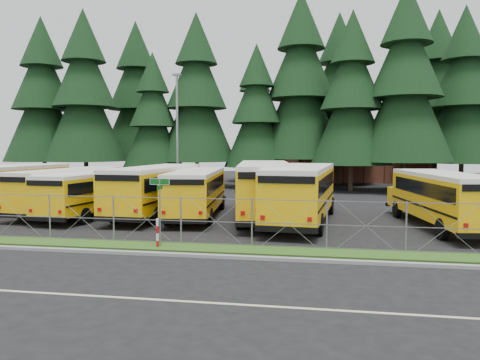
# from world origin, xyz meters

# --- Properties ---
(ground) EXTENTS (120.00, 120.00, 0.00)m
(ground) POSITION_xyz_m (0.00, 0.00, 0.00)
(ground) COLOR black
(ground) RESTS_ON ground
(curb) EXTENTS (50.00, 0.25, 0.12)m
(curb) POSITION_xyz_m (0.00, -3.10, 0.06)
(curb) COLOR gray
(curb) RESTS_ON ground
(grass_verge) EXTENTS (50.00, 1.40, 0.06)m
(grass_verge) POSITION_xyz_m (0.00, -1.70, 0.03)
(grass_verge) COLOR #264F16
(grass_verge) RESTS_ON ground
(road_lane_line) EXTENTS (50.00, 0.12, 0.01)m
(road_lane_line) POSITION_xyz_m (0.00, -8.00, 0.01)
(road_lane_line) COLOR beige
(road_lane_line) RESTS_ON ground
(chainlink_fence) EXTENTS (44.00, 0.10, 2.00)m
(chainlink_fence) POSITION_xyz_m (0.00, -1.00, 1.00)
(chainlink_fence) COLOR gray
(chainlink_fence) RESTS_ON ground
(brick_building) EXTENTS (22.00, 10.00, 6.00)m
(brick_building) POSITION_xyz_m (6.00, 40.00, 3.00)
(brick_building) COLOR brown
(brick_building) RESTS_ON ground
(bus_0) EXTENTS (3.56, 11.30, 2.92)m
(bus_0) POSITION_xyz_m (-14.43, 6.56, 1.46)
(bus_0) COLOR #FFB008
(bus_0) RESTS_ON ground
(bus_1) EXTENTS (3.53, 10.63, 2.74)m
(bus_1) POSITION_xyz_m (-10.44, 6.77, 1.37)
(bus_1) COLOR #FFB008
(bus_1) RESTS_ON ground
(bus_2) EXTENTS (3.33, 10.16, 2.61)m
(bus_2) POSITION_xyz_m (-8.27, 5.91, 1.31)
(bus_2) COLOR #FFB008
(bus_2) RESTS_ON ground
(bus_3) EXTENTS (3.08, 11.31, 2.94)m
(bus_3) POSITION_xyz_m (-4.80, 6.72, 1.47)
(bus_3) COLOR #FFB008
(bus_3) RESTS_ON ground
(bus_4) EXTENTS (3.63, 10.64, 2.73)m
(bus_4) POSITION_xyz_m (-2.35, 6.55, 1.37)
(bus_4) COLOR #FFB008
(bus_4) RESTS_ON ground
(bus_5) EXTENTS (4.48, 12.43, 3.19)m
(bus_5) POSITION_xyz_m (1.56, 6.67, 1.59)
(bus_5) COLOR #FFB008
(bus_5) RESTS_ON ground
(bus_6) EXTENTS (3.77, 11.93, 3.08)m
(bus_6) POSITION_xyz_m (3.76, 5.40, 1.54)
(bus_6) COLOR #FFB008
(bus_6) RESTS_ON ground
(bus_east) EXTENTS (3.99, 10.94, 2.80)m
(bus_east) POSITION_xyz_m (10.67, 5.08, 1.40)
(bus_east) COLOR #FFB008
(bus_east) RESTS_ON ground
(street_sign) EXTENTS (0.84, 0.55, 2.81)m
(street_sign) POSITION_xyz_m (-1.66, -1.69, 2.03)
(street_sign) COLOR gray
(street_sign) RESTS_ON ground
(striped_bollard) EXTENTS (0.11, 0.11, 1.20)m
(striped_bollard) POSITION_xyz_m (-1.72, -1.86, 0.60)
(striped_bollard) COLOR #B20C0C
(striped_bollard) RESTS_ON ground
(light_standard) EXTENTS (0.70, 0.35, 10.14)m
(light_standard) POSITION_xyz_m (-7.15, 17.94, 5.50)
(light_standard) COLOR gray
(light_standard) RESTS_ON ground
(conifer_0) EXTENTS (7.99, 7.99, 17.67)m
(conifer_0) POSITION_xyz_m (-24.14, 25.37, 8.83)
(conifer_0) COLOR black
(conifer_0) RESTS_ON ground
(conifer_1) EXTENTS (8.13, 8.13, 17.99)m
(conifer_1) POSITION_xyz_m (-19.02, 24.67, 8.99)
(conifer_1) COLOR black
(conifer_1) RESTS_ON ground
(conifer_2) EXTENTS (6.15, 6.15, 13.61)m
(conifer_2) POSITION_xyz_m (-12.12, 25.63, 6.80)
(conifer_2) COLOR black
(conifer_2) RESTS_ON ground
(conifer_3) EXTENTS (8.03, 8.03, 17.77)m
(conifer_3) POSITION_xyz_m (-7.98, 27.14, 8.88)
(conifer_3) COLOR black
(conifer_3) RESTS_ON ground
(conifer_4) EXTENTS (6.48, 6.48, 14.33)m
(conifer_4) POSITION_xyz_m (-1.75, 26.88, 7.16)
(conifer_4) COLOR black
(conifer_4) RESTS_ON ground
(conifer_5) EXTENTS (8.96, 8.96, 19.81)m
(conifer_5) POSITION_xyz_m (2.53, 28.61, 9.91)
(conifer_5) COLOR black
(conifer_5) RESTS_ON ground
(conifer_6) EXTENTS (7.53, 7.53, 16.66)m
(conifer_6) POSITION_xyz_m (7.39, 25.03, 8.33)
(conifer_6) COLOR black
(conifer_6) RESTS_ON ground
(conifer_7) EXTENTS (8.47, 8.47, 18.73)m
(conifer_7) POSITION_xyz_m (12.01, 24.52, 9.37)
(conifer_7) COLOR black
(conifer_7) RESTS_ON ground
(conifer_8) EXTENTS (7.89, 7.89, 17.44)m
(conifer_8) POSITION_xyz_m (17.90, 28.12, 8.72)
(conifer_8) COLOR black
(conifer_8) RESTS_ON ground
(conifer_10) EXTENTS (8.40, 8.40, 18.58)m
(conifer_10) POSITION_xyz_m (-16.55, 32.17, 9.29)
(conifer_10) COLOR black
(conifer_10) RESTS_ON ground
(conifer_11) EXTENTS (6.88, 6.88, 15.20)m
(conifer_11) POSITION_xyz_m (-3.24, 35.93, 7.60)
(conifer_11) COLOR black
(conifer_11) RESTS_ON ground
(conifer_12) EXTENTS (8.48, 8.48, 18.76)m
(conifer_12) POSITION_xyz_m (6.46, 33.26, 9.38)
(conifer_12) COLOR black
(conifer_12) RESTS_ON ground
(conifer_13) EXTENTS (8.50, 8.50, 18.81)m
(conifer_13) POSITION_xyz_m (16.86, 34.12, 9.40)
(conifer_13) COLOR black
(conifer_13) RESTS_ON ground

